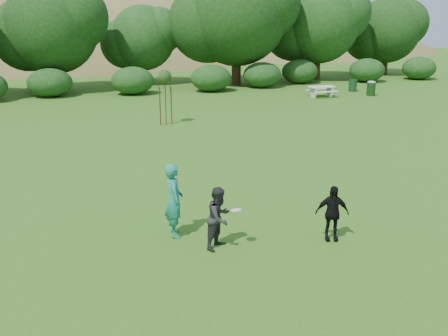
# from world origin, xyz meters

# --- Properties ---
(ground) EXTENTS (120.00, 120.00, 0.00)m
(ground) POSITION_xyz_m (0.00, 0.00, 0.00)
(ground) COLOR #19470C
(ground) RESTS_ON ground
(player_teal) EXTENTS (0.52, 0.74, 1.95)m
(player_teal) POSITION_xyz_m (-2.02, 1.17, 0.98)
(player_teal) COLOR #1A7866
(player_teal) RESTS_ON ground
(player_grey) EXTENTS (0.97, 0.94, 1.57)m
(player_grey) POSITION_xyz_m (-1.15, 0.10, 0.79)
(player_grey) COLOR #232425
(player_grey) RESTS_ON ground
(player_black) EXTENTS (0.93, 0.62, 1.46)m
(player_black) POSITION_xyz_m (1.68, -0.45, 0.73)
(player_black) COLOR black
(player_black) RESTS_ON ground
(trash_can_near) EXTENTS (0.60, 0.60, 0.90)m
(trash_can_near) POSITION_xyz_m (16.87, 21.49, 0.45)
(trash_can_near) COLOR #163E1F
(trash_can_near) RESTS_ON ground
(frisbee) EXTENTS (0.27, 0.27, 0.08)m
(frisbee) POSITION_xyz_m (-0.80, -0.10, 1.02)
(frisbee) COLOR white
(frisbee) RESTS_ON ground
(sapling) EXTENTS (0.70, 0.70, 2.85)m
(sapling) POSITION_xyz_m (0.94, 14.64, 2.42)
(sapling) COLOR #3D2118
(sapling) RESTS_ON ground
(picnic_table) EXTENTS (1.80, 1.48, 0.76)m
(picnic_table) POSITION_xyz_m (13.31, 19.94, 0.52)
(picnic_table) COLOR beige
(picnic_table) RESTS_ON ground
(trash_can_lidded) EXTENTS (0.60, 0.60, 1.05)m
(trash_can_lidded) POSITION_xyz_m (16.94, 19.32, 0.54)
(trash_can_lidded) COLOR #133413
(trash_can_lidded) RESTS_ON ground
(hillside) EXTENTS (150.00, 72.00, 52.00)m
(hillside) POSITION_xyz_m (-0.56, 68.45, -11.97)
(hillside) COLOR olive
(hillside) RESTS_ON ground
(tree_row) EXTENTS (53.92, 10.38, 9.62)m
(tree_row) POSITION_xyz_m (3.23, 28.68, 4.87)
(tree_row) COLOR #3A2616
(tree_row) RESTS_ON ground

